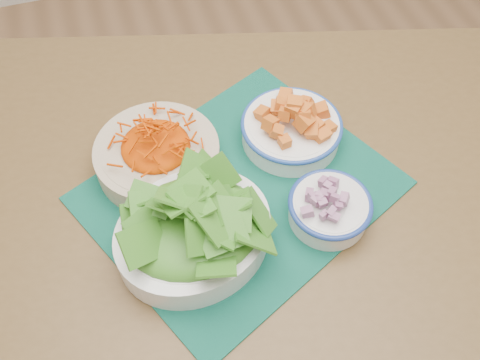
% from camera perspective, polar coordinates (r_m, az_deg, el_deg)
% --- Properties ---
extents(table, '(1.34, 1.07, 0.75)m').
position_cam_1_polar(table, '(1.06, -0.15, -2.56)').
color(table, brown).
rests_on(table, ground).
extents(placemat, '(0.62, 0.58, 0.00)m').
position_cam_1_polar(placemat, '(0.95, 0.00, -1.12)').
color(placemat, '#05352A').
rests_on(placemat, table).
extents(carrot_bowl, '(0.25, 0.25, 0.08)m').
position_cam_1_polar(carrot_bowl, '(0.96, -8.87, 3.03)').
color(carrot_bowl, '#C2AF90').
rests_on(carrot_bowl, placemat).
extents(squash_bowl, '(0.24, 0.24, 0.09)m').
position_cam_1_polar(squash_bowl, '(0.99, 5.55, 5.96)').
color(squash_bowl, white).
rests_on(squash_bowl, placemat).
extents(lettuce_bowl, '(0.31, 0.29, 0.13)m').
position_cam_1_polar(lettuce_bowl, '(0.84, -5.11, -4.83)').
color(lettuce_bowl, white).
rests_on(lettuce_bowl, placemat).
extents(onion_bowl, '(0.17, 0.17, 0.07)m').
position_cam_1_polar(onion_bowl, '(0.90, 9.57, -2.72)').
color(onion_bowl, silver).
rests_on(onion_bowl, placemat).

